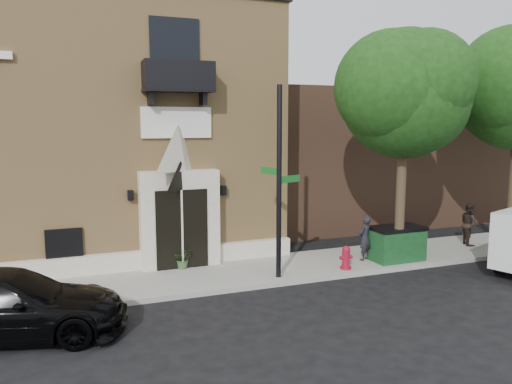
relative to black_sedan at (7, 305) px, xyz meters
The scene contains 12 objects.
ground 5.99m from the black_sedan, ahead, with size 120.00×120.00×0.00m, color black.
sidewalk 7.33m from the black_sedan, 20.15° to the left, with size 42.00×3.00×0.15m, color gray.
church 10.17m from the black_sedan, 72.29° to the left, with size 12.20×11.01×9.30m.
neighbour_building 20.61m from the black_sedan, 29.29° to the left, with size 18.00×8.00×6.40m, color brown.
street_tree_left 12.99m from the black_sedan, ahead, with size 4.97×4.38×7.77m.
black_sedan is the anchor object (origin of this frame).
street_sign 7.94m from the black_sedan, 11.59° to the left, with size 1.10×0.90×5.86m.
fire_hydrant 9.92m from the black_sedan, ahead, with size 0.44×0.35×0.78m.
dumpster 12.15m from the black_sedan, ahead, with size 1.83×1.05×1.19m.
planter 5.97m from the black_sedan, 35.41° to the left, with size 0.60×0.52×0.67m, color #3D6230.
pedestrian_near 11.20m from the black_sedan, 11.24° to the left, with size 0.56×0.37×1.54m, color black.
pedestrian_far 16.25m from the black_sedan, ahead, with size 0.81×0.63×1.66m, color black.
Camera 1 is at (-4.42, -13.25, 4.91)m, focal length 35.00 mm.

